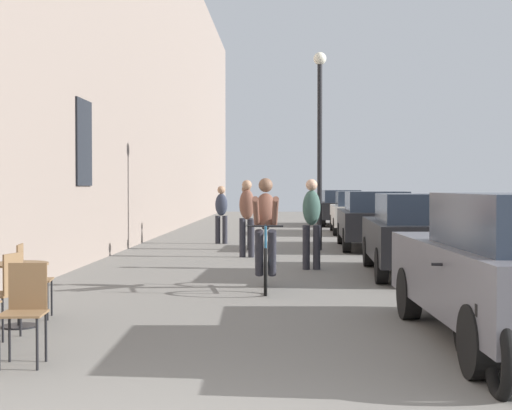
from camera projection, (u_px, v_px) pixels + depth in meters
name	position (u px, v px, depth m)	size (l,w,h in m)	color
building_facade_left	(106.00, 24.00, 17.89)	(0.54, 68.00, 10.90)	gray
cafe_chair_near_toward_wall	(25.00, 306.00, 6.68)	(0.41, 0.41, 0.89)	black
cafe_table_mid	(19.00, 281.00, 8.46)	(0.64, 0.64, 0.72)	black
cafe_chair_mid_toward_street	(29.00, 275.00, 9.00)	(0.43, 0.43, 0.89)	black
cafe_chair_mid_toward_wall	(4.00, 289.00, 7.79)	(0.45, 0.45, 0.89)	black
cyclist_on_bicycle	(266.00, 236.00, 11.60)	(0.52, 1.76, 1.74)	black
pedestrian_near	(312.00, 219.00, 14.33)	(0.36, 0.27, 1.72)	#26262D
pedestrian_mid	(247.00, 214.00, 16.84)	(0.36, 0.27, 1.73)	#26262D
pedestrian_far	(246.00, 213.00, 18.85)	(0.35, 0.25, 1.62)	#26262D
pedestrian_furthest	(221.00, 211.00, 20.86)	(0.36, 0.28, 1.60)	#26262D
street_lamp	(320.00, 125.00, 18.66)	(0.32, 0.32, 4.90)	black
parked_car_second	(419.00, 233.00, 13.39)	(1.85, 4.15, 1.45)	black
parked_car_third	(374.00, 219.00, 19.20)	(1.83, 4.15, 1.46)	black
parked_car_fourth	(357.00, 212.00, 25.44)	(1.78, 4.04, 1.42)	beige
parked_car_fifth	(340.00, 207.00, 30.77)	(1.75, 4.07, 1.44)	black
parked_motorcycle	(479.00, 325.00, 6.38)	(0.62, 2.15, 0.92)	black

